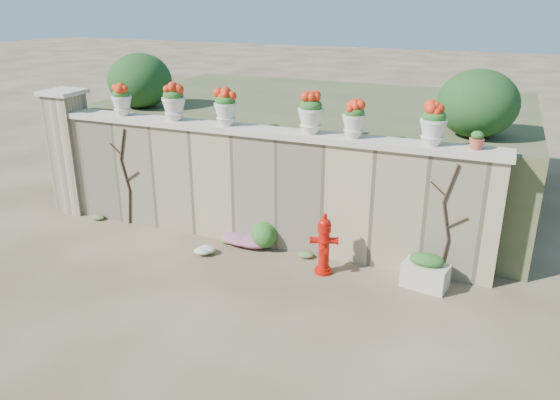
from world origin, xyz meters
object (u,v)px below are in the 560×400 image
at_px(urn_pot_0, 122,100).
at_px(fire_hydrant, 324,243).
at_px(planter_box, 426,272).
at_px(terracotta_pot, 477,141).

bearing_deg(urn_pot_0, fire_hydrant, -9.36).
xyz_separation_m(planter_box, terracotta_pot, (0.47, 0.54, 1.96)).
xyz_separation_m(fire_hydrant, planter_box, (1.58, 0.15, -0.26)).
bearing_deg(terracotta_pot, fire_hydrant, -161.30).
relative_size(fire_hydrant, terracotta_pot, 3.91).
height_order(urn_pot_0, terracotta_pot, urn_pot_0).
bearing_deg(terracotta_pot, urn_pot_0, 180.00).
bearing_deg(planter_box, terracotta_pot, 59.60).
relative_size(fire_hydrant, planter_box, 1.41).
xyz_separation_m(fire_hydrant, terracotta_pot, (2.05, 0.69, 1.70)).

